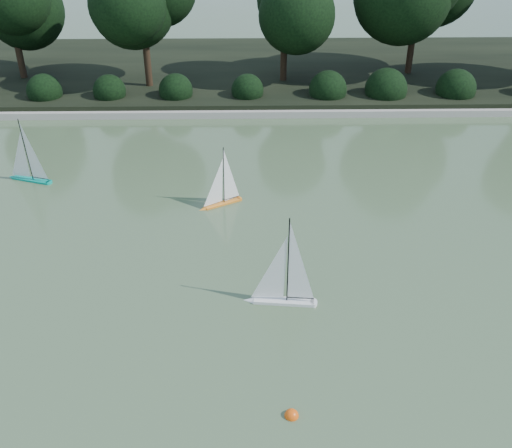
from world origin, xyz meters
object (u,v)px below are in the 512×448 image
object	(u,v)px
sailboat_white_a	(278,289)
sailboat_orange	(219,196)
race_buoy	(291,416)
sailboat_teal	(26,170)

from	to	relation	value
sailboat_white_a	sailboat_orange	distance (m)	3.21
sailboat_white_a	race_buoy	distance (m)	2.15
sailboat_white_a	sailboat_teal	bearing A→B (deg)	140.19
sailboat_white_a	sailboat_orange	bearing A→B (deg)	107.96
sailboat_white_a	race_buoy	xyz separation A→B (m)	(0.05, -2.14, -0.24)
sailboat_orange	race_buoy	bearing A→B (deg)	-78.73
sailboat_orange	sailboat_teal	xyz separation A→B (m)	(-4.10, 1.19, 0.03)
race_buoy	sailboat_white_a	bearing A→B (deg)	91.21
sailboat_orange	race_buoy	distance (m)	5.30
sailboat_white_a	sailboat_orange	world-z (taller)	sailboat_white_a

